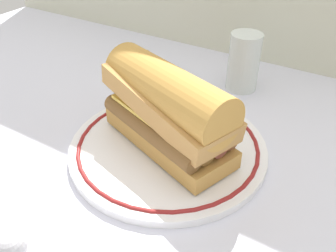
{
  "coord_description": "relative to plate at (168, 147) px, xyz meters",
  "views": [
    {
      "loc": [
        0.21,
        -0.36,
        0.34
      ],
      "look_at": [
        -0.01,
        -0.01,
        0.04
      ],
      "focal_mm": 38.49,
      "sensor_mm": 36.0,
      "label": 1
    }
  ],
  "objects": [
    {
      "name": "plate",
      "position": [
        0.0,
        0.0,
        0.0
      ],
      "size": [
        0.29,
        0.29,
        0.01
      ],
      "color": "white",
      "rests_on": "ground_plane"
    },
    {
      "name": "sausage_sandwich",
      "position": [
        0.0,
        0.0,
        0.07
      ],
      "size": [
        0.22,
        0.15,
        0.12
      ],
      "rotation": [
        0.0,
        0.0,
        -0.34
      ],
      "color": "#BD8B42",
      "rests_on": "plate"
    },
    {
      "name": "drinking_glass",
      "position": [
        0.02,
        0.24,
        0.04
      ],
      "size": [
        0.06,
        0.06,
        0.11
      ],
      "color": "silver",
      "rests_on": "ground_plane"
    },
    {
      "name": "ground_plane",
      "position": [
        0.01,
        0.01,
        -0.01
      ],
      "size": [
        1.5,
        1.5,
        0.0
      ],
      "primitive_type": "plane",
      "color": "silver"
    }
  ]
}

